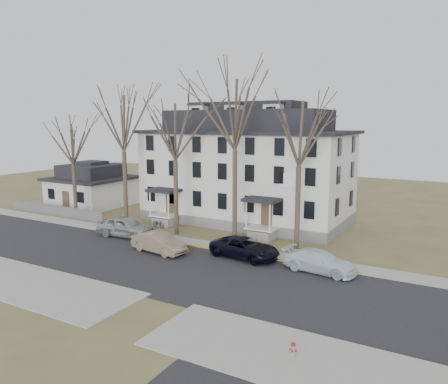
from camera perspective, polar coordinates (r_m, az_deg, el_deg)
The scene contains 20 objects.
ground at distance 29.88m, azimuth -9.42°, elevation -10.78°, with size 120.00×120.00×0.00m, color olive.
main_road at distance 31.37m, azimuth -7.09°, elevation -9.75°, with size 120.00×10.00×0.04m, color #27272A.
far_sidewalk at distance 36.12m, azimuth -1.37°, elevation -7.11°, with size 120.00×2.00×0.08m, color #A09F97.
near_sidewalk_right at distance 20.42m, azimuth 9.56°, elevation -20.77°, with size 14.00×5.00×0.08m, color #A09F97.
near_sidewalk_left at distance 32.41m, azimuth -26.48°, elevation -10.05°, with size 20.00×5.00×0.08m, color #A09F97.
yellow_curb at distance 33.14m, azimuth 5.34°, elevation -8.67°, with size 14.00×0.25×0.06m, color gold.
boarding_house at distance 44.61m, azimuth 2.97°, elevation 3.07°, with size 20.80×12.36×12.05m.
small_house at distance 55.42m, azimuth -16.84°, elevation 0.63°, with size 8.70×8.70×5.00m.
fence at distance 50.85m, azimuth -21.23°, elevation -2.93°, with size 14.00×0.06×1.20m, color gray.
tree_far_left at distance 42.71m, azimuth -13.08°, elevation 9.24°, with size 8.40×8.40×13.72m.
tree_mid_left at distance 38.92m, azimuth -6.44°, elevation 8.35°, with size 7.80×7.80×12.74m.
tree_center at distance 35.74m, azimuth 1.47°, elevation 10.71°, with size 9.00×9.00×14.70m.
tree_mid_right at distance 33.49m, azimuth 9.87°, elevation 8.14°, with size 7.80×7.80×12.74m.
tree_bungalow at distance 47.76m, azimuth -19.22°, elevation 6.27°, with size 6.60×6.60×10.78m.
car_silver at distance 39.69m, azimuth -12.74°, elevation -4.49°, with size 2.13×5.30×1.81m, color #ACACAC.
car_tan at distance 34.58m, azimuth -8.47°, elevation -6.60°, with size 1.66×4.77×1.57m, color gray.
car_navy at distance 32.98m, azimuth 2.74°, elevation -7.37°, with size 2.49×5.39×1.50m, color black.
car_white at distance 30.68m, azimuth 12.40°, elevation -8.90°, with size 2.04×5.02×1.46m, color white.
bicycle_left at distance 42.66m, azimuth -8.58°, elevation -4.10°, with size 0.53×1.52×0.80m, color black.
fire_hydrant at distance 20.33m, azimuth 9.00°, elevation -19.70°, with size 0.30×0.29×0.73m.
Camera 1 is at (17.83, -21.71, 10.17)m, focal length 35.00 mm.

